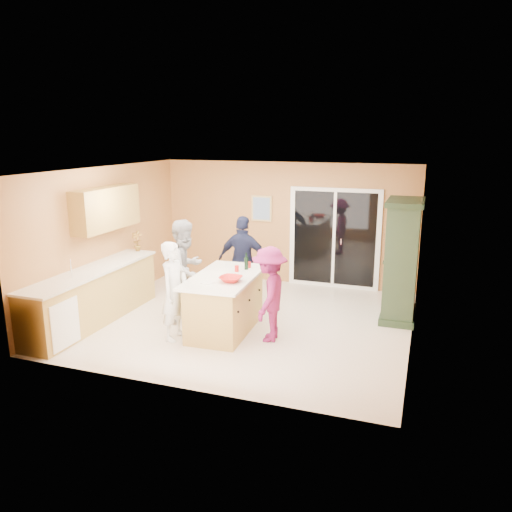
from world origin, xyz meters
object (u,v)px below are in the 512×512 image
(woman_white, at_px, (174,291))
(woman_grey, at_px, (186,270))
(woman_magenta, at_px, (269,294))
(woman_navy, at_px, (244,261))
(kitchen_island, at_px, (225,305))
(green_hutch, at_px, (402,262))

(woman_white, relative_size, woman_grey, 0.90)
(woman_magenta, bearing_deg, woman_white, -77.75)
(woman_navy, bearing_deg, woman_magenta, 122.94)
(kitchen_island, height_order, woman_grey, woman_grey)
(green_hutch, distance_m, woman_grey, 3.74)
(woman_white, bearing_deg, woman_grey, 19.59)
(woman_white, relative_size, woman_navy, 0.92)
(green_hutch, relative_size, woman_navy, 1.23)
(woman_magenta, bearing_deg, woman_navy, -151.15)
(woman_grey, distance_m, woman_navy, 1.22)
(woman_grey, relative_size, woman_navy, 1.03)
(kitchen_island, height_order, woman_white, woman_white)
(woman_navy, relative_size, woman_magenta, 1.13)
(kitchen_island, xyz_separation_m, green_hutch, (2.66, 1.55, 0.58))
(green_hutch, bearing_deg, woman_grey, -161.09)
(kitchen_island, relative_size, woman_magenta, 1.22)
(woman_navy, bearing_deg, kitchen_island, 96.46)
(kitchen_island, xyz_separation_m, woman_grey, (-0.88, 0.34, 0.43))
(kitchen_island, distance_m, woman_navy, 1.40)
(woman_white, distance_m, woman_navy, 1.94)
(kitchen_island, distance_m, woman_magenta, 0.87)
(woman_white, xyz_separation_m, woman_magenta, (1.42, 0.44, -0.04))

